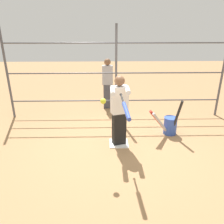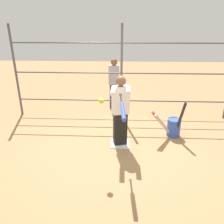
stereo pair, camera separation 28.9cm
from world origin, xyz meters
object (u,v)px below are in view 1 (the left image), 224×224
at_px(batter, 119,109).
at_px(bat_bucket, 169,125).
at_px(bystander_behind_fence, 108,83).
at_px(baseball_bat_swinging, 126,109).
at_px(softball_in_flight, 103,101).

bearing_deg(batter, bat_bucket, -159.81).
relative_size(batter, bystander_behind_fence, 0.99).
bearing_deg(baseball_bat_swinging, bystander_behind_fence, -85.27).
relative_size(batter, softball_in_flight, 15.67).
distance_m(batter, baseball_bat_swinging, 1.00).
distance_m(baseball_bat_swinging, softball_in_flight, 0.41).
xyz_separation_m(batter, baseball_bat_swinging, (-0.04, 0.93, 0.36)).
height_order(baseball_bat_swinging, bat_bucket, baseball_bat_swinging).
xyz_separation_m(batter, bystander_behind_fence, (0.23, -2.30, -0.02)).
bearing_deg(batter, softball_in_flight, 67.16).
bearing_deg(baseball_bat_swinging, bat_bucket, -130.31).
height_order(baseball_bat_swinging, softball_in_flight, softball_in_flight).
distance_m(baseball_bat_swinging, bat_bucket, 2.03).
bearing_deg(softball_in_flight, batter, -112.84).
xyz_separation_m(softball_in_flight, bat_bucket, (-1.52, -1.19, -1.00)).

